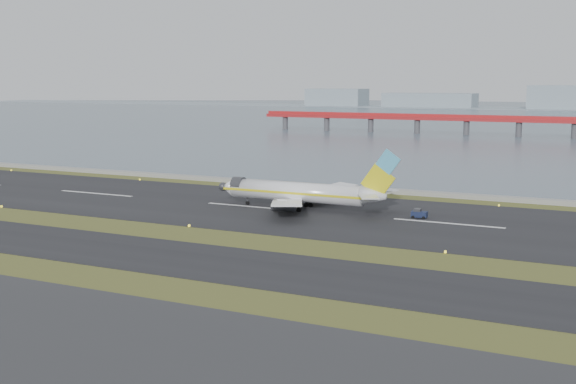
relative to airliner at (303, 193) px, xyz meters
The scene contains 9 objects.
ground 33.59m from the airliner, 108.69° to the right, with size 1000.00×1000.00×0.00m, color #394719.
taxiway_strip 45.07m from the airliner, 103.78° to the right, with size 1000.00×18.00×0.10m, color black.
runway_strip 11.35m from the airliner, behind, with size 1000.00×45.00×0.10m, color black.
seawall 30.45m from the airliner, 110.68° to the left, with size 1000.00×2.50×1.00m, color gray.
bay_water 428.50m from the airliner, 91.43° to the left, with size 1400.00×800.00×1.30m, color #4C5B6C.
red_pier 218.59m from the airliner, 87.56° to the left, with size 260.00×5.00×10.20m.
far_shoreline 588.37m from the airliner, 89.72° to the left, with size 1400.00×80.00×60.50m.
airliner is the anchor object (origin of this frame).
pushback_tug 23.37m from the airliner, ahead, with size 2.93×1.81×1.83m.
Camera 1 is at (69.35, -96.02, 25.04)m, focal length 45.00 mm.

